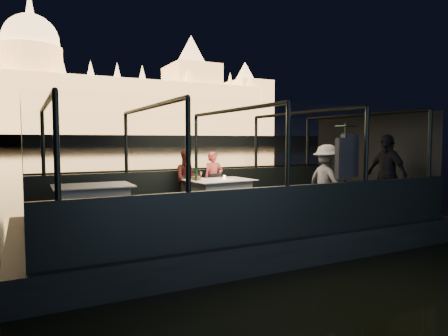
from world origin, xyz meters
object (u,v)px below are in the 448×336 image
dining_table_central (220,196)px  chair_port_right (219,190)px  dining_table_aft (93,206)px  person_woman_coral (214,177)px  person_man_maroon (188,177)px  passenger_dark (386,177)px  chair_port_left (191,191)px  coat_stand (345,180)px  passenger_stripe (327,179)px  wine_bottle (196,174)px

dining_table_central → chair_port_right: 0.54m
dining_table_aft → chair_port_right: size_ratio=1.79×
dining_table_central → person_woman_coral: person_woman_coral is taller
dining_table_central → dining_table_aft: (-2.82, -0.08, 0.00)m
person_man_maroon → passenger_dark: bearing=-30.9°
chair_port_left → chair_port_right: size_ratio=0.95×
dining_table_aft → coat_stand: bearing=-28.6°
person_woman_coral → person_man_maroon: person_man_maroon is taller
chair_port_right → passenger_stripe: size_ratio=0.53×
coat_stand → wine_bottle: 3.17m
person_woman_coral → person_man_maroon: (-0.67, 0.08, 0.00)m
chair_port_right → coat_stand: size_ratio=0.42×
dining_table_aft → person_woman_coral: 3.25m
dining_table_aft → passenger_stripe: bearing=-18.6°
chair_port_right → person_woman_coral: 0.51m
person_woman_coral → wine_bottle: size_ratio=4.85×
chair_port_right → passenger_stripe: (1.53, -2.10, 0.40)m
chair_port_right → coat_stand: 3.20m
dining_table_central → wine_bottle: 0.80m
chair_port_left → chair_port_right: bearing=-12.8°
coat_stand → person_woman_coral: coat_stand is taller
person_woman_coral → passenger_dark: 4.06m
dining_table_central → coat_stand: coat_stand is taller
dining_table_aft → passenger_stripe: size_ratio=0.95×
coat_stand → person_woman_coral: (-1.22, 3.32, -0.15)m
coat_stand → person_man_maroon: size_ratio=1.39×
chair_port_right → wine_bottle: bearing=-163.3°
chair_port_right → passenger_dark: 3.84m
person_man_maroon → person_woman_coral: bearing=1.1°
dining_table_central → passenger_stripe: 2.43m
dining_table_aft → passenger_dark: (6.03, -1.82, 0.47)m
chair_port_left → chair_port_right: (0.65, -0.22, 0.00)m
dining_table_central → dining_table_aft: dining_table_aft is taller
chair_port_left → wine_bottle: bearing=-98.0°
coat_stand → chair_port_left: bearing=121.4°
dining_table_aft → person_man_maroon: (2.41, 1.05, 0.36)m
dining_table_central → passenger_stripe: passenger_stripe is taller
dining_table_aft → wine_bottle: 2.28m
dining_table_aft → passenger_dark: size_ratio=0.83×
passenger_dark → wine_bottle: (-3.81, 1.86, 0.06)m
chair_port_right → wine_bottle: size_ratio=2.94×
chair_port_right → passenger_dark: bearing=-53.7°
person_man_maroon → passenger_dark: passenger_dark is taller
chair_port_right → passenger_stripe: bearing=-69.1°
chair_port_left → wine_bottle: size_ratio=2.80×
coat_stand → passenger_stripe: bearing=71.3°
chair_port_left → passenger_stripe: 3.21m
person_man_maroon → passenger_stripe: passenger_stripe is taller
dining_table_central → passenger_dark: (3.21, -1.90, 0.47)m
coat_stand → passenger_stripe: (0.27, 0.81, -0.05)m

